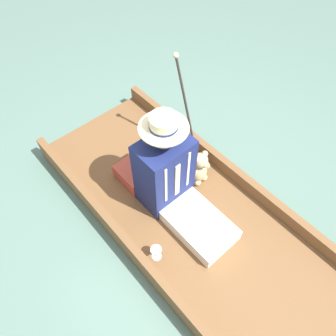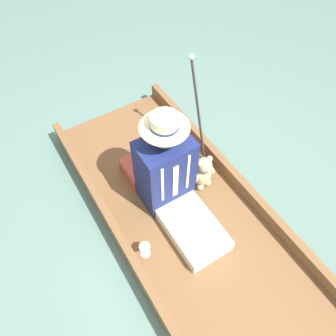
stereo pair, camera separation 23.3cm
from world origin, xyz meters
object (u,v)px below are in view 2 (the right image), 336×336
at_px(walking_cane, 197,104).
at_px(seated_person, 171,180).
at_px(wine_glass, 145,248).
at_px(teddy_bear, 203,173).

bearing_deg(walking_cane, seated_person, 38.40).
height_order(wine_glass, walking_cane, walking_cane).
bearing_deg(teddy_bear, seated_person, 1.91).
distance_m(wine_glass, walking_cane, 1.17).
bearing_deg(walking_cane, teddy_bear, 65.59).
bearing_deg(seated_person, walking_cane, -148.22).
distance_m(seated_person, walking_cane, 0.65).
xyz_separation_m(seated_person, walking_cane, (-0.49, -0.38, 0.20)).
bearing_deg(teddy_bear, walking_cane, -114.41).
distance_m(seated_person, wine_glass, 0.52).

